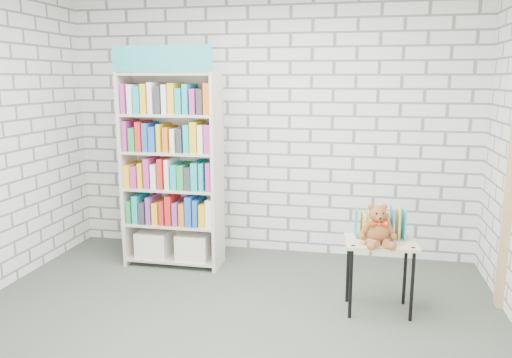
# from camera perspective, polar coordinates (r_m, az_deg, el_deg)

# --- Properties ---
(ground) EXTENTS (4.50, 4.50, 0.00)m
(ground) POSITION_cam_1_polar(r_m,az_deg,el_deg) (4.05, -3.90, -17.18)
(ground) COLOR #40483D
(ground) RESTS_ON ground
(room_shell) EXTENTS (4.52, 4.02, 2.81)m
(room_shell) POSITION_cam_1_polar(r_m,az_deg,el_deg) (3.56, -4.28, 8.91)
(room_shell) COLOR silver
(room_shell) RESTS_ON ground
(bookshelf) EXTENTS (1.00, 0.39, 2.25)m
(bookshelf) POSITION_cam_1_polar(r_m,az_deg,el_deg) (5.21, -9.54, 1.14)
(bookshelf) COLOR beige
(bookshelf) RESTS_ON ground
(display_table) EXTENTS (0.61, 0.45, 0.62)m
(display_table) POSITION_cam_1_polar(r_m,az_deg,el_deg) (4.31, 13.99, -7.97)
(display_table) COLOR tan
(display_table) RESTS_ON ground
(table_books) EXTENTS (0.42, 0.21, 0.24)m
(table_books) POSITION_cam_1_polar(r_m,az_deg,el_deg) (4.33, 13.96, -4.98)
(table_books) COLOR teal
(table_books) RESTS_ON display_table
(teddy_bear) EXTENTS (0.31, 0.30, 0.33)m
(teddy_bear) POSITION_cam_1_polar(r_m,az_deg,el_deg) (4.15, 13.73, -5.51)
(teddy_bear) COLOR brown
(teddy_bear) RESTS_ON display_table
(door_trim) EXTENTS (0.05, 0.12, 2.10)m
(door_trim) POSITION_cam_1_polar(r_m,az_deg,el_deg) (4.64, 27.03, -0.89)
(door_trim) COLOR tan
(door_trim) RESTS_ON ground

